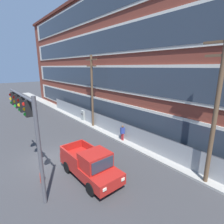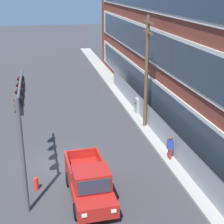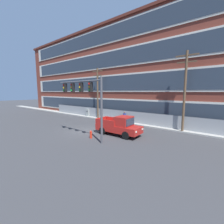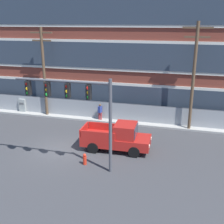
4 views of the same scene
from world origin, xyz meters
TOP-DOWN VIEW (x-y plane):
  - ground_plane at (0.00, 0.00)m, footprint 160.00×160.00m
  - sidewalk_building_side at (0.00, 7.05)m, footprint 80.00×1.65m
  - brick_mill_building at (-1.40, 13.37)m, footprint 54.60×11.59m
  - chain_link_fence at (2.44, 7.03)m, footprint 38.71×0.06m
  - traffic_signal_mast at (2.30, -2.03)m, footprint 6.17×0.43m
  - pickup_truck_red at (4.10, 1.09)m, footprint 5.04×2.14m
  - utility_pole_near_corner at (-4.51, 6.72)m, footprint 2.18×0.26m
  - utility_pole_midblock at (9.09, 6.49)m, footprint 2.33×0.26m
  - electrical_cabinet at (-7.34, 7.02)m, footprint 0.70×0.51m
  - pedestrian_near_cabinet at (1.02, 6.64)m, footprint 0.33×0.45m
  - fire_hydrant at (2.56, -1.60)m, footprint 0.24×0.24m

SIDE VIEW (x-z plane):
  - ground_plane at x=0.00m, z-range 0.00..0.00m
  - sidewalk_building_side at x=0.00m, z-range 0.00..0.16m
  - fire_hydrant at x=2.56m, z-range -0.01..0.77m
  - electrical_cabinet at x=-7.34m, z-range 0.00..1.47m
  - chain_link_fence at x=2.44m, z-range 0.02..1.81m
  - pickup_truck_red at x=4.10m, z-range -0.07..2.00m
  - pedestrian_near_cabinet at x=1.02m, z-range 0.13..1.82m
  - traffic_signal_mast at x=2.30m, z-range 1.48..7.37m
  - utility_pole_near_corner at x=-4.51m, z-range 0.41..8.89m
  - utility_pole_midblock at x=9.09m, z-range 0.45..9.44m
  - brick_mill_building at x=-1.40m, z-range 0.01..15.82m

